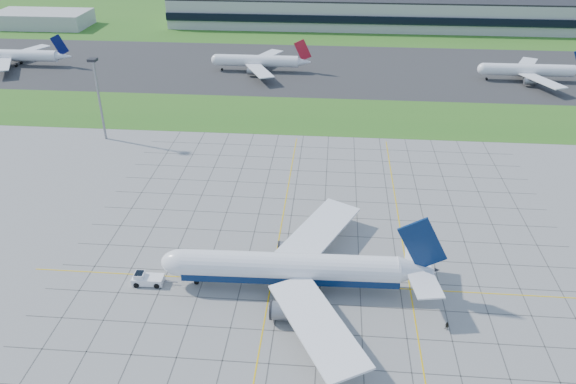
# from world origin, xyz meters

# --- Properties ---
(ground) EXTENTS (1400.00, 1400.00, 0.00)m
(ground) POSITION_xyz_m (0.00, 0.00, 0.00)
(ground) COLOR gray
(ground) RESTS_ON ground
(grass_median) EXTENTS (700.00, 35.00, 0.04)m
(grass_median) POSITION_xyz_m (0.00, 90.00, 0.02)
(grass_median) COLOR #2C661D
(grass_median) RESTS_ON ground
(asphalt_taxiway) EXTENTS (700.00, 75.00, 0.04)m
(asphalt_taxiway) POSITION_xyz_m (0.00, 145.00, 0.03)
(asphalt_taxiway) COLOR #383838
(asphalt_taxiway) RESTS_ON ground
(grass_far) EXTENTS (700.00, 145.00, 0.04)m
(grass_far) POSITION_xyz_m (0.00, 255.00, 0.02)
(grass_far) COLOR #2C661D
(grass_far) RESTS_ON ground
(apron_markings) EXTENTS (120.00, 130.00, 0.03)m
(apron_markings) POSITION_xyz_m (0.43, 11.09, 0.02)
(apron_markings) COLOR #474744
(apron_markings) RESTS_ON ground
(terminal) EXTENTS (260.00, 43.00, 15.80)m
(terminal) POSITION_xyz_m (40.00, 229.87, 7.89)
(terminal) COLOR #B7B7B2
(terminal) RESTS_ON ground
(service_block) EXTENTS (50.00, 25.00, 8.00)m
(service_block) POSITION_xyz_m (-160.00, 210.00, 4.00)
(service_block) COLOR #B7B7B2
(service_block) RESTS_ON ground
(light_mast) EXTENTS (2.50, 2.50, 25.60)m
(light_mast) POSITION_xyz_m (-70.00, 65.00, 16.18)
(light_mast) COLOR gray
(light_mast) RESTS_ON ground
(airliner) EXTENTS (55.90, 56.63, 17.59)m
(airliner) POSITION_xyz_m (-5.65, -3.49, 4.81)
(airliner) COLOR white
(airliner) RESTS_ON ground
(pushback_tug) EXTENTS (9.16, 3.34, 2.54)m
(pushback_tug) POSITION_xyz_m (-35.13, -4.63, 1.13)
(pushback_tug) COLOR white
(pushback_tug) RESTS_ON ground
(crew_near) EXTENTS (0.84, 0.80, 1.94)m
(crew_near) POSITION_xyz_m (-22.50, -3.05, 0.97)
(crew_near) COLOR black
(crew_near) RESTS_ON ground
(crew_far) EXTENTS (1.02, 1.05, 1.71)m
(crew_far) POSITION_xyz_m (23.35, -13.11, 0.85)
(crew_far) COLOR black
(crew_far) RESTS_ON ground
(distant_jet_0) EXTENTS (49.17, 42.66, 14.08)m
(distant_jet_0) POSITION_xyz_m (-139.95, 138.28, 4.49)
(distant_jet_0) COLOR white
(distant_jet_0) RESTS_ON ground
(distant_jet_1) EXTENTS (40.10, 42.66, 14.08)m
(distant_jet_1) POSITION_xyz_m (-31.06, 138.86, 4.49)
(distant_jet_1) COLOR white
(distant_jet_1) RESTS_ON ground
(distant_jet_2) EXTENTS (41.04, 42.66, 14.08)m
(distant_jet_2) POSITION_xyz_m (79.15, 135.35, 4.49)
(distant_jet_2) COLOR white
(distant_jet_2) RESTS_ON ground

